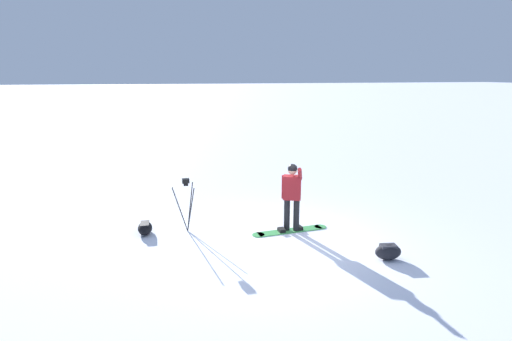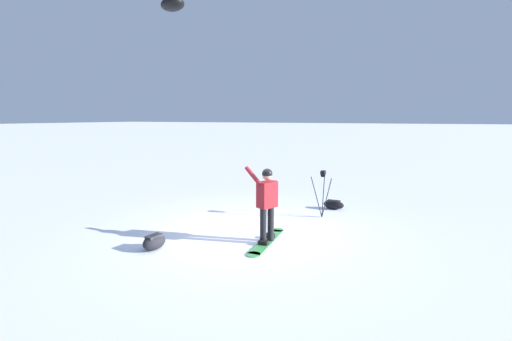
{
  "view_description": "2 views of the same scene",
  "coord_description": "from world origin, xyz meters",
  "px_view_note": "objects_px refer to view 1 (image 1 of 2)",
  "views": [
    {
      "loc": [
        -7.78,
        2.67,
        3.59
      ],
      "look_at": [
        -0.46,
        0.67,
        1.8
      ],
      "focal_mm": 28.63,
      "sensor_mm": 36.0,
      "label": 1
    },
    {
      "loc": [
        3.39,
        -7.02,
        2.67
      ],
      "look_at": [
        -0.05,
        0.55,
        1.37
      ],
      "focal_mm": 24.01,
      "sensor_mm": 36.0,
      "label": 2
    }
  ],
  "objects_px": {
    "gear_bag_small": "(388,251)",
    "snowboarder": "(292,191)",
    "snowboard": "(290,230)",
    "gear_bag_large": "(145,228)",
    "camera_tripod": "(186,194)"
  },
  "relations": [
    {
      "from": "snowboarder",
      "to": "camera_tripod",
      "type": "bearing_deg",
      "value": 74.94
    },
    {
      "from": "gear_bag_large",
      "to": "gear_bag_small",
      "type": "xyz_separation_m",
      "value": [
        -2.67,
        -4.64,
        0.03
      ]
    },
    {
      "from": "snowboard",
      "to": "gear_bag_small",
      "type": "height_order",
      "value": "gear_bag_small"
    },
    {
      "from": "snowboard",
      "to": "camera_tripod",
      "type": "height_order",
      "value": "camera_tripod"
    },
    {
      "from": "snowboard",
      "to": "camera_tripod",
      "type": "xyz_separation_m",
      "value": [
        0.64,
        2.32,
        0.89
      ]
    },
    {
      "from": "snowboard",
      "to": "gear_bag_large",
      "type": "height_order",
      "value": "gear_bag_large"
    },
    {
      "from": "gear_bag_small",
      "to": "gear_bag_large",
      "type": "bearing_deg",
      "value": 60.09
    },
    {
      "from": "snowboard",
      "to": "gear_bag_small",
      "type": "xyz_separation_m",
      "value": [
        -1.91,
        -1.36,
        0.14
      ]
    },
    {
      "from": "camera_tripod",
      "to": "snowboarder",
      "type": "bearing_deg",
      "value": -105.06
    },
    {
      "from": "camera_tripod",
      "to": "gear_bag_small",
      "type": "relative_size",
      "value": 2.25
    },
    {
      "from": "gear_bag_small",
      "to": "snowboarder",
      "type": "bearing_deg",
      "value": 34.71
    },
    {
      "from": "snowboard",
      "to": "gear_bag_small",
      "type": "bearing_deg",
      "value": -144.55
    },
    {
      "from": "snowboard",
      "to": "gear_bag_small",
      "type": "distance_m",
      "value": 2.35
    },
    {
      "from": "gear_bag_large",
      "to": "snowboard",
      "type": "bearing_deg",
      "value": -103.0
    },
    {
      "from": "snowboarder",
      "to": "gear_bag_small",
      "type": "xyz_separation_m",
      "value": [
        -1.92,
        -1.33,
        -0.81
      ]
    }
  ]
}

